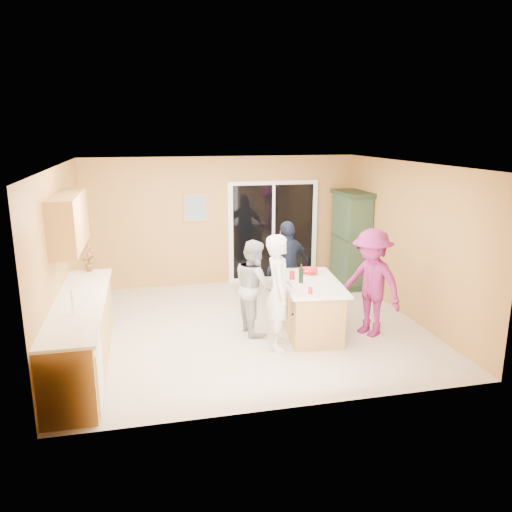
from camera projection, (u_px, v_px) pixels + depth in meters
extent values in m
plane|color=beige|center=(248.00, 327.00, 8.09)|extent=(5.50, 5.50, 0.00)
cube|color=white|center=(248.00, 164.00, 7.46)|extent=(5.50, 5.00, 0.10)
cube|color=#E5C05E|center=(223.00, 221.00, 10.14)|extent=(5.50, 0.10, 2.60)
cube|color=#E5C05E|center=(295.00, 300.00, 5.41)|extent=(5.50, 0.10, 2.60)
cube|color=#E5C05E|center=(62.00, 258.00, 7.19)|extent=(0.10, 5.00, 2.60)
cube|color=#E5C05E|center=(408.00, 240.00, 8.36)|extent=(0.10, 5.00, 2.60)
cube|color=tan|center=(82.00, 336.00, 6.61)|extent=(0.60, 3.00, 0.90)
cube|color=white|center=(72.00, 378.00, 5.58)|extent=(0.62, 0.60, 0.72)
cube|color=white|center=(80.00, 302.00, 6.50)|extent=(0.65, 3.05, 0.04)
cylinder|color=silver|center=(72.00, 302.00, 5.98)|extent=(0.02, 0.02, 0.30)
cube|color=tan|center=(69.00, 221.00, 6.90)|extent=(0.35, 1.60, 0.75)
cube|color=white|center=(273.00, 231.00, 10.40)|extent=(1.90, 0.05, 2.10)
cube|color=black|center=(273.00, 231.00, 10.38)|extent=(1.70, 0.03, 1.94)
cube|color=white|center=(273.00, 232.00, 10.38)|extent=(0.06, 0.04, 1.94)
cube|color=silver|center=(280.00, 234.00, 10.41)|extent=(0.02, 0.03, 0.12)
cube|color=tan|center=(195.00, 208.00, 9.93)|extent=(0.46, 0.03, 0.56)
cube|color=#5583AF|center=(196.00, 208.00, 9.92)|extent=(0.38, 0.02, 0.48)
cube|color=tan|center=(310.00, 308.00, 7.78)|extent=(0.88, 1.48, 0.80)
cube|color=white|center=(311.00, 283.00, 7.68)|extent=(1.03, 1.67, 0.04)
cube|color=black|center=(310.00, 329.00, 7.86)|extent=(0.80, 1.40, 0.09)
cube|color=#1D3021|center=(349.00, 282.00, 10.29)|extent=(0.53, 1.01, 0.11)
cube|color=#314A32|center=(351.00, 240.00, 10.07)|extent=(0.48, 0.95, 1.79)
cube|color=#1D3021|center=(353.00, 193.00, 9.84)|extent=(0.55, 1.05, 0.08)
imported|color=silver|center=(279.00, 292.00, 7.15)|extent=(0.53, 0.69, 1.69)
imported|color=#ADAEB0|center=(254.00, 286.00, 7.75)|extent=(0.65, 0.79, 1.48)
imported|color=#161E31|center=(288.00, 267.00, 8.63)|extent=(1.02, 0.78, 1.61)
imported|color=#811C5F|center=(371.00, 283.00, 7.61)|extent=(1.05, 1.24, 1.66)
imported|color=red|center=(308.00, 271.00, 8.09)|extent=(0.33, 0.33, 0.08)
imported|color=#B51228|center=(88.00, 258.00, 7.79)|extent=(0.23, 0.17, 0.42)
cylinder|color=red|center=(292.00, 275.00, 7.78)|extent=(0.10, 0.10, 0.13)
cylinder|color=red|center=(310.00, 291.00, 7.08)|extent=(0.07, 0.07, 0.09)
cylinder|color=black|center=(301.00, 276.00, 7.58)|extent=(0.07, 0.07, 0.22)
cylinder|color=black|center=(301.00, 266.00, 7.55)|extent=(0.03, 0.03, 0.08)
cylinder|color=white|center=(305.00, 273.00, 8.09)|extent=(0.28, 0.28, 0.02)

